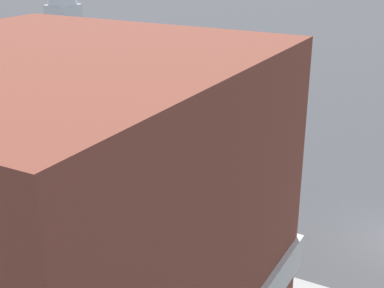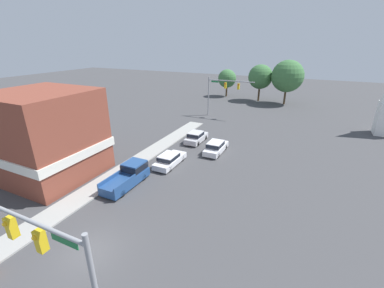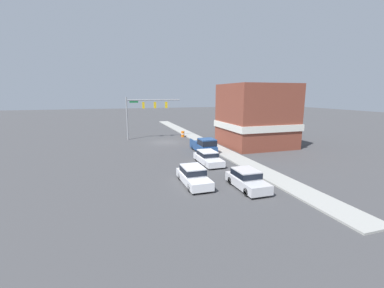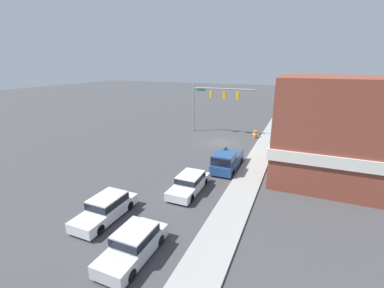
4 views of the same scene
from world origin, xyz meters
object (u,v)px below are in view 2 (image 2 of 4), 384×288
(car_lead, at_px, (169,159))
(car_oncoming, at_px, (216,147))
(pickup_truck_parked, at_px, (129,175))
(car_second_ahead, at_px, (196,137))

(car_lead, distance_m, car_oncoming, 6.68)
(car_lead, distance_m, pickup_truck_parked, 5.52)
(car_lead, xyz_separation_m, car_oncoming, (3.53, 5.67, 0.05))
(car_lead, distance_m, car_second_ahead, 7.95)
(car_lead, relative_size, pickup_truck_parked, 0.89)
(car_oncoming, distance_m, pickup_truck_parked, 12.09)
(car_second_ahead, relative_size, pickup_truck_parked, 0.81)
(car_oncoming, height_order, pickup_truck_parked, pickup_truck_parked)
(car_oncoming, relative_size, pickup_truck_parked, 0.88)
(car_second_ahead, bearing_deg, car_oncoming, -30.93)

